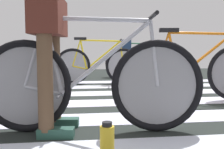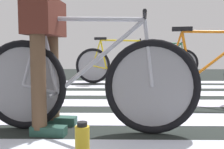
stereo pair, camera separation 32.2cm
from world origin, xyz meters
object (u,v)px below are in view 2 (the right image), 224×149
Objects in this scene: bicycle_2_of_4 at (210,72)px; water_bottle at (82,145)px; cyclist_1_of_4 at (46,46)px; bicycle_4_of_4 at (163,62)px; bicycle_1_of_4 at (85,82)px; bicycle_3_of_4 at (118,65)px; cyclist_4_of_4 at (150,53)px.

bicycle_2_of_4 reaches higher than water_bottle.
water_bottle is (0.37, -0.64, -0.55)m from cyclist_1_of_4.
cyclist_1_of_4 is 0.60× the size of bicycle_2_of_4.
bicycle_2_of_4 is 3.27m from bicycle_4_of_4.
bicycle_4_of_4 is 5.20m from water_bottle.
bicycle_2_of_4 is 2.22m from water_bottle.
bicycle_1_of_4 is 1.80m from bicycle_2_of_4.
bicycle_1_of_4 and bicycle_2_of_4 have the same top height.
cyclist_4_of_4 is at bearing 63.81° from bicycle_3_of_4.
bicycle_4_of_4 is at bearing 98.70° from bicycle_2_of_4.
cyclist_4_of_4 is at bearing 82.36° from bicycle_1_of_4.
bicycle_1_of_4 is 1.00× the size of bicycle_3_of_4.
cyclist_4_of_4 reaches higher than bicycle_2_of_4.
bicycle_4_of_4 is (1.15, 1.30, 0.00)m from bicycle_3_of_4.
bicycle_4_of_4 is at bearing 74.82° from cyclist_1_of_4.
cyclist_1_of_4 is at bearing -103.66° from bicycle_4_of_4.
bicycle_1_of_4 is 1.69× the size of cyclist_1_of_4.
bicycle_2_of_4 is at bearing 45.68° from bicycle_1_of_4.
water_bottle is (-1.33, -1.75, -0.27)m from bicycle_2_of_4.
cyclist_4_of_4 reaches higher than bicycle_3_of_4.
bicycle_2_of_4 is 1.80× the size of cyclist_4_of_4.
bicycle_1_of_4 is 7.14× the size of water_bottle.
bicycle_2_of_4 and bicycle_4_of_4 have the same top height.
cyclist_4_of_4 is (0.84, 1.34, 0.24)m from bicycle_3_of_4.
bicycle_1_of_4 is 0.42m from cyclist_1_of_4.
bicycle_4_of_4 reaches higher than water_bottle.
bicycle_1_of_4 reaches higher than water_bottle.
bicycle_2_of_4 is (1.70, 1.11, -0.28)m from cyclist_1_of_4.
cyclist_4_of_4 reaches higher than bicycle_1_of_4.
bicycle_2_of_4 is 0.99× the size of bicycle_3_of_4.
bicycle_1_of_4 is 4.59m from cyclist_4_of_4.
cyclist_4_of_4 is 3.96× the size of water_bottle.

